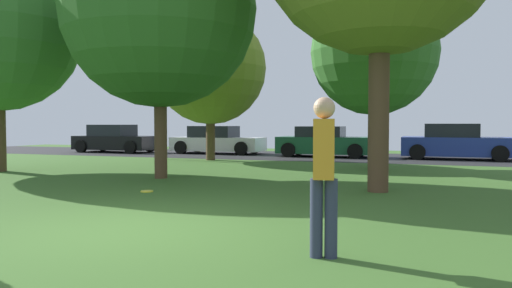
{
  "coord_description": "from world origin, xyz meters",
  "views": [
    {
      "loc": [
        3.95,
        -5.77,
        1.47
      ],
      "look_at": [
        0.0,
        5.18,
        0.99
      ],
      "focal_mm": 34.49,
      "sensor_mm": 36.0,
      "label": 1
    }
  ],
  "objects_px": {
    "street_lamp_post": "(158,105)",
    "frisbee_disc": "(147,191)",
    "parked_car_green": "(324,143)",
    "oak_tree_right": "(374,52)",
    "birch_tree_lone": "(210,69)",
    "maple_tree_near": "(160,11)",
    "person_bystander": "(324,169)",
    "parked_car_black": "(115,140)",
    "parked_car_white": "(217,141)",
    "parked_car_blue": "(456,143)"
  },
  "relations": [
    {
      "from": "frisbee_disc",
      "to": "parked_car_black",
      "type": "height_order",
      "value": "parked_car_black"
    },
    {
      "from": "maple_tree_near",
      "to": "oak_tree_right",
      "type": "bearing_deg",
      "value": 45.35
    },
    {
      "from": "street_lamp_post",
      "to": "parked_car_white",
      "type": "bearing_deg",
      "value": 78.54
    },
    {
      "from": "birch_tree_lone",
      "to": "frisbee_disc",
      "type": "xyz_separation_m",
      "value": [
        2.66,
        -8.91,
        -3.67
      ]
    },
    {
      "from": "birch_tree_lone",
      "to": "frisbee_disc",
      "type": "distance_m",
      "value": 10.0
    },
    {
      "from": "maple_tree_near",
      "to": "parked_car_black",
      "type": "xyz_separation_m",
      "value": [
        -8.56,
        9.83,
        -3.84
      ]
    },
    {
      "from": "maple_tree_near",
      "to": "street_lamp_post",
      "type": "relative_size",
      "value": 1.57
    },
    {
      "from": "person_bystander",
      "to": "parked_car_white",
      "type": "bearing_deg",
      "value": 18.13
    },
    {
      "from": "birch_tree_lone",
      "to": "parked_car_blue",
      "type": "bearing_deg",
      "value": 22.23
    },
    {
      "from": "birch_tree_lone",
      "to": "maple_tree_near",
      "type": "bearing_deg",
      "value": -76.46
    },
    {
      "from": "parked_car_white",
      "to": "parked_car_blue",
      "type": "height_order",
      "value": "parked_car_blue"
    },
    {
      "from": "oak_tree_right",
      "to": "person_bystander",
      "type": "relative_size",
      "value": 3.36
    },
    {
      "from": "parked_car_green",
      "to": "street_lamp_post",
      "type": "height_order",
      "value": "street_lamp_post"
    },
    {
      "from": "maple_tree_near",
      "to": "birch_tree_lone",
      "type": "bearing_deg",
      "value": 103.54
    },
    {
      "from": "street_lamp_post",
      "to": "maple_tree_near",
      "type": "bearing_deg",
      "value": -58.3
    },
    {
      "from": "oak_tree_right",
      "to": "street_lamp_post",
      "type": "xyz_separation_m",
      "value": [
        -8.99,
        1.31,
        -1.58
      ]
    },
    {
      "from": "person_bystander",
      "to": "parked_car_green",
      "type": "distance_m",
      "value": 16.72
    },
    {
      "from": "street_lamp_post",
      "to": "parked_car_blue",
      "type": "bearing_deg",
      "value": 18.28
    },
    {
      "from": "person_bystander",
      "to": "frisbee_disc",
      "type": "xyz_separation_m",
      "value": [
        -4.68,
        3.85,
        -0.97
      ]
    },
    {
      "from": "parked_car_green",
      "to": "street_lamp_post",
      "type": "bearing_deg",
      "value": -149.89
    },
    {
      "from": "maple_tree_near",
      "to": "person_bystander",
      "type": "height_order",
      "value": "maple_tree_near"
    },
    {
      "from": "oak_tree_right",
      "to": "birch_tree_lone",
      "type": "bearing_deg",
      "value": 168.25
    },
    {
      "from": "birch_tree_lone",
      "to": "parked_car_white",
      "type": "xyz_separation_m",
      "value": [
        -1.56,
        4.07,
        -3.07
      ]
    },
    {
      "from": "street_lamp_post",
      "to": "frisbee_disc",
      "type": "bearing_deg",
      "value": -60.23
    },
    {
      "from": "parked_car_green",
      "to": "parked_car_blue",
      "type": "bearing_deg",
      "value": 2.37
    },
    {
      "from": "maple_tree_near",
      "to": "parked_car_green",
      "type": "distance_m",
      "value": 11.03
    },
    {
      "from": "parked_car_black",
      "to": "parked_car_white",
      "type": "bearing_deg",
      "value": 7.48
    },
    {
      "from": "parked_car_blue",
      "to": "street_lamp_post",
      "type": "distance_m",
      "value": 12.47
    },
    {
      "from": "oak_tree_right",
      "to": "parked_car_blue",
      "type": "bearing_deg",
      "value": 62.07
    },
    {
      "from": "birch_tree_lone",
      "to": "frisbee_disc",
      "type": "bearing_deg",
      "value": -73.36
    },
    {
      "from": "parked_car_black",
      "to": "parked_car_blue",
      "type": "relative_size",
      "value": 0.98
    },
    {
      "from": "maple_tree_near",
      "to": "parked_car_white",
      "type": "relative_size",
      "value": 1.57
    },
    {
      "from": "oak_tree_right",
      "to": "person_bystander",
      "type": "height_order",
      "value": "oak_tree_right"
    },
    {
      "from": "oak_tree_right",
      "to": "person_bystander",
      "type": "distance_m",
      "value": 11.77
    },
    {
      "from": "birch_tree_lone",
      "to": "person_bystander",
      "type": "height_order",
      "value": "birch_tree_lone"
    },
    {
      "from": "oak_tree_right",
      "to": "parked_car_blue",
      "type": "xyz_separation_m",
      "value": [
        2.75,
        5.19,
        -3.15
      ]
    },
    {
      "from": "street_lamp_post",
      "to": "oak_tree_right",
      "type": "bearing_deg",
      "value": -8.29
    },
    {
      "from": "oak_tree_right",
      "to": "person_bystander",
      "type": "xyz_separation_m",
      "value": [
        0.75,
        -11.39,
        -2.85
      ]
    },
    {
      "from": "oak_tree_right",
      "to": "frisbee_disc",
      "type": "xyz_separation_m",
      "value": [
        -3.93,
        -7.54,
        -3.81
      ]
    },
    {
      "from": "oak_tree_right",
      "to": "parked_car_black",
      "type": "bearing_deg",
      "value": 160.82
    },
    {
      "from": "birch_tree_lone",
      "to": "parked_car_white",
      "type": "bearing_deg",
      "value": 110.98
    },
    {
      "from": "oak_tree_right",
      "to": "maple_tree_near",
      "type": "bearing_deg",
      "value": -134.65
    },
    {
      "from": "parked_car_white",
      "to": "parked_car_blue",
      "type": "relative_size",
      "value": 1.04
    },
    {
      "from": "maple_tree_near",
      "to": "oak_tree_right",
      "type": "relative_size",
      "value": 1.2
    },
    {
      "from": "maple_tree_near",
      "to": "frisbee_disc",
      "type": "xyz_separation_m",
      "value": [
        1.11,
        -2.44,
        -4.47
      ]
    },
    {
      "from": "oak_tree_right",
      "to": "parked_car_green",
      "type": "bearing_deg",
      "value": 118.46
    },
    {
      "from": "frisbee_disc",
      "to": "parked_car_blue",
      "type": "distance_m",
      "value": 14.39
    },
    {
      "from": "oak_tree_right",
      "to": "birch_tree_lone",
      "type": "distance_m",
      "value": 6.74
    },
    {
      "from": "oak_tree_right",
      "to": "parked_car_blue",
      "type": "relative_size",
      "value": 1.37
    },
    {
      "from": "parked_car_black",
      "to": "person_bystander",
      "type": "bearing_deg",
      "value": -48.32
    }
  ]
}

